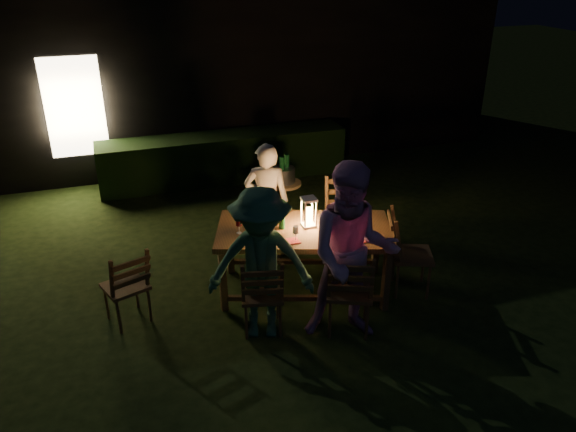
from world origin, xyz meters
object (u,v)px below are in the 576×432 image
object	(u,v)px
chair_near_right	(349,305)
bottle_bucket_b	(287,170)
chair_far_right	(345,235)
ice_bucket	(284,175)
chair_far_left	(267,237)
bottle_bucket_a	(282,173)
person_opp_left	(261,265)
person_opp_right	(352,254)
chair_spare	(128,299)
chair_end	(409,267)
person_house_side	(267,202)
side_table	(284,187)
chair_near_left	(262,307)
bottle_table	(282,217)
lantern	(309,214)
dining_table	(304,235)

from	to	relation	value
chair_near_right	bottle_bucket_b	size ratio (longest dim) A/B	3.22
chair_far_right	ice_bucket	xyz separation A→B (m)	(-0.42, 1.20, 0.43)
chair_far_left	bottle_bucket_a	bearing A→B (deg)	-100.81
person_opp_left	person_opp_right	bearing A→B (deg)	-0.00
chair_spare	bottle_bucket_b	bearing A→B (deg)	17.00
bottle_bucket_b	chair_far_left	bearing A→B (deg)	-121.90
chair_end	bottle_bucket_a	size ratio (longest dim) A/B	3.22
person_house_side	bottle_bucket_a	size ratio (longest dim) A/B	4.82
person_opp_left	chair_end	bearing A→B (deg)	26.07
chair_near_right	side_table	size ratio (longest dim) A/B	1.59
chair_end	side_table	bearing A→B (deg)	-137.18
chair_near_left	person_house_side	bearing A→B (deg)	84.76
chair_far_left	chair_far_right	bearing A→B (deg)	-179.78
bottle_bucket_a	bottle_bucket_b	bearing A→B (deg)	38.66
chair_near_left	bottle_table	world-z (taller)	bottle_table
person_opp_right	lantern	bearing A→B (deg)	114.69
dining_table	ice_bucket	distance (m)	1.79
bottle_bucket_b	chair_spare	bearing A→B (deg)	-143.14
chair_far_right	chair_end	bearing A→B (deg)	126.38
dining_table	person_house_side	xyz separation A→B (m)	(-0.17, 0.92, 0.04)
person_opp_right	bottle_bucket_b	xyz separation A→B (m)	(0.22, 2.72, -0.14)
chair_near_right	ice_bucket	bearing A→B (deg)	110.31
dining_table	ice_bucket	xyz separation A→B (m)	(0.34, 1.76, 0.03)
chair_near_right	person_house_side	distance (m)	1.88
chair_near_left	ice_bucket	size ratio (longest dim) A/B	3.16
chair_near_left	bottle_bucket_a	distance (m)	2.55
person_house_side	chair_near_right	bearing A→B (deg)	119.44
person_opp_left	person_house_side	bearing A→B (deg)	90.00
chair_end	chair_far_left	bearing A→B (deg)	-111.28
bottle_table	person_opp_left	bearing A→B (deg)	-122.17
chair_far_right	bottle_table	xyz separation A→B (m)	(-1.00, -0.48, 0.62)
chair_far_left	bottle_bucket_a	xyz separation A→B (m)	(0.47, 0.84, 0.51)
chair_far_left	person_house_side	xyz separation A→B (m)	(0.02, 0.05, 0.47)
chair_far_left	chair_far_right	world-z (taller)	chair_far_right
chair_far_left	chair_end	xyz separation A→B (m)	(1.35, -1.26, 0.01)
chair_far_left	chair_end	size ratio (longest dim) A/B	0.95
chair_far_left	dining_table	bearing A→B (deg)	120.39
person_opp_right	bottle_bucket_a	world-z (taller)	person_opp_right
chair_near_right	bottle_bucket_b	xyz separation A→B (m)	(0.21, 2.67, 0.50)
bottle_bucket_a	chair_spare	bearing A→B (deg)	-143.22
lantern	side_table	xyz separation A→B (m)	(0.28, 1.72, -0.40)
chair_far_left	chair_far_right	xyz separation A→B (m)	(0.95, -0.31, 0.03)
ice_bucket	bottle_bucket_a	xyz separation A→B (m)	(-0.05, -0.04, 0.05)
person_house_side	dining_table	bearing A→B (deg)	118.76
person_opp_left	bottle_table	bearing A→B (deg)	76.29
dining_table	chair_near_right	distance (m)	0.99
dining_table	chair_far_right	world-z (taller)	chair_far_right
person_opp_left	bottle_bucket_a	size ratio (longest dim) A/B	5.13
chair_far_left	chair_near_right	bearing A→B (deg)	120.32
person_opp_right	lantern	xyz separation A→B (m)	(-0.10, 0.95, 0.02)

